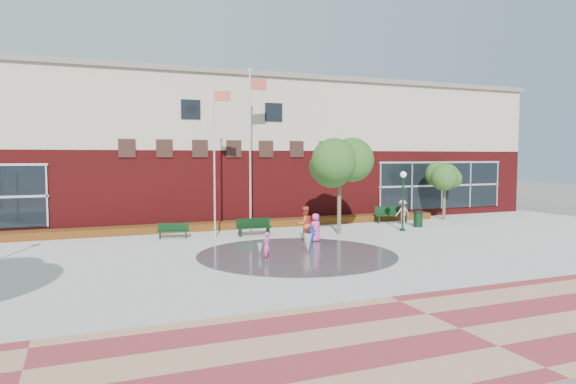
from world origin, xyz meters
name	(u,v)px	position (x,y,z in m)	size (l,w,h in m)	color
ground	(329,270)	(0.00, 0.00, 0.00)	(120.00, 120.00, 0.00)	#666056
plaza_concrete	(288,251)	(0.00, 4.00, 0.00)	(46.00, 18.00, 0.01)	#A8A8A0
paver_band	(459,329)	(0.00, -7.00, 0.00)	(46.00, 6.00, 0.01)	maroon
splash_pad	(297,255)	(0.00, 3.00, 0.00)	(8.40, 8.40, 0.01)	#383A3D
library_building	(213,149)	(0.00, 17.48, 4.64)	(44.40, 10.40, 9.20)	#570E0F
flower_bed	(239,228)	(0.00, 11.60, 0.00)	(26.00, 1.20, 0.40)	maroon
flagpole_left	(215,152)	(-2.06, 8.70, 4.37)	(0.88, 0.36, 7.84)	white
flagpole_right	(251,141)	(0.27, 10.02, 4.96)	(1.09, 0.24, 8.87)	white
lamp_right	(403,194)	(8.13, 7.14, 2.07)	(0.35, 0.35, 3.32)	black
bench_left	(173,234)	(-4.11, 9.30, 0.25)	(1.60, 0.81, 0.78)	black
bench_mid	(254,230)	(-0.04, 8.61, 0.29)	(1.83, 0.56, 0.91)	black
bench_right	(392,218)	(9.50, 10.27, 0.33)	(2.12, 1.23, 1.03)	black
trash_can	(418,219)	(9.91, 8.15, 0.46)	(0.56, 0.56, 0.91)	black
tree_mid	(339,165)	(4.37, 7.53, 3.71)	(3.02, 3.02, 5.10)	#493D2B
tree_small_right	(445,178)	(13.65, 10.48, 2.77)	(2.22, 2.22, 3.79)	#493D2B
water_jet_a	(308,254)	(0.57, 3.15, 0.00)	(0.41, 0.41, 0.80)	white
water_jet_b	(260,256)	(-1.49, 3.47, 0.00)	(0.22, 0.22, 0.50)	white
child_splash	(267,247)	(-1.59, 2.34, 0.58)	(0.42, 0.28, 1.15)	#CD3991
adult_red	(305,224)	(1.64, 5.90, 0.87)	(0.85, 0.66, 1.74)	#C54023
adult_pink	(316,228)	(2.14, 5.72, 0.70)	(0.68, 0.44, 1.39)	#D2429B
child_blue	(312,234)	(1.79, 5.38, 0.45)	(0.53, 0.22, 0.91)	#3558B8
person_bench	(402,212)	(9.81, 9.59, 0.75)	(0.97, 0.56, 1.50)	#E26082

